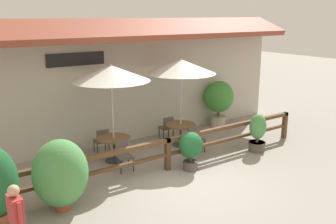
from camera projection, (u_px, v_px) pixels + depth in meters
ground_plane at (190, 183)px, 9.95m from camera, size 60.00×60.00×0.00m
building_facade at (116, 81)px, 12.67m from camera, size 14.28×1.49×4.23m
patio_railing at (168, 147)px, 10.61m from camera, size 10.40×0.14×0.95m
patio_umbrella_near at (111, 73)px, 10.77m from camera, size 2.28×2.28×2.97m
dining_table_near at (114, 142)px, 11.30m from camera, size 1.01×1.01×0.75m
chair_near_streetside at (124, 154)px, 10.69m from camera, size 0.47×0.47×0.85m
chair_near_wallside at (102, 140)px, 11.90m from camera, size 0.47×0.47×0.85m
patio_umbrella_middle at (181, 67)px, 12.15m from camera, size 2.28×2.28×2.97m
dining_table_middle at (181, 128)px, 12.68m from camera, size 1.01×1.01×0.75m
chair_middle_streetside at (195, 138)px, 12.09m from camera, size 0.49×0.49×0.85m
chair_middle_wallside at (167, 127)px, 13.32m from camera, size 0.48×0.48×0.85m
potted_plant_small_flowering at (258, 132)px, 12.13m from camera, size 0.57×0.57×1.25m
potted_plant_corner_fern at (61, 174)px, 8.38m from camera, size 1.25×1.13×1.68m
potted_plant_entrance_palm at (191, 148)px, 10.63m from camera, size 0.71×0.64×1.13m
potted_plant_broad_leaf at (219, 99)px, 14.80m from camera, size 1.21×1.09×1.82m
pedestrian at (16, 214)px, 6.53m from camera, size 0.22×0.54×1.51m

